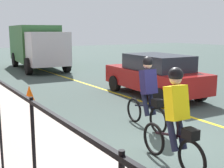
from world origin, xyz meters
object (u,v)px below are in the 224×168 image
at_px(patrol_sedan, 155,75).
at_px(box_truck_background, 37,45).
at_px(cyclist_lead, 175,119).
at_px(cyclist_follow, 148,93).
at_px(traffic_cone_near, 29,93).

relative_size(patrol_sedan, box_truck_background, 0.65).
height_order(cyclist_lead, cyclist_follow, same).
xyz_separation_m(cyclist_lead, cyclist_follow, (1.93, -0.98, 0.00)).
xyz_separation_m(cyclist_lead, patrol_sedan, (4.69, -3.63, -0.09)).
xyz_separation_m(patrol_sedan, box_truck_background, (10.42, 0.96, 0.73)).
distance_m(cyclist_follow, traffic_cone_near, 4.83).
bearing_deg(cyclist_lead, traffic_cone_near, 9.55).
distance_m(box_truck_background, traffic_cone_near, 9.35).
distance_m(cyclist_follow, box_truck_background, 13.31).
bearing_deg(traffic_cone_near, cyclist_lead, -174.59).
height_order(box_truck_background, traffic_cone_near, box_truck_background).
distance_m(cyclist_lead, patrol_sedan, 5.93).
xyz_separation_m(cyclist_follow, traffic_cone_near, (4.52, 1.59, -0.63)).
relative_size(cyclist_lead, traffic_cone_near, 3.24).
distance_m(patrol_sedan, traffic_cone_near, 4.63).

